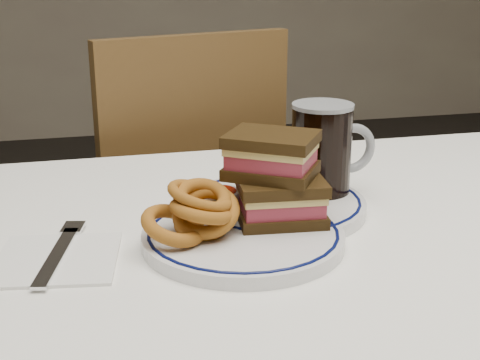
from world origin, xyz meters
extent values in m
cube|color=white|center=(0.00, 0.00, 0.73)|extent=(1.26, 0.86, 0.03)
cube|color=white|center=(0.00, 0.43, 0.65)|extent=(1.26, 0.01, 0.17)
cube|color=#4D3418|center=(-0.14, 0.80, 0.45)|extent=(0.54, 0.54, 0.04)
cylinder|color=#4D3418|center=(-0.02, 1.03, 0.21)|extent=(0.04, 0.04, 0.43)
cylinder|color=#4D3418|center=(0.09, 0.67, 0.21)|extent=(0.04, 0.04, 0.43)
cylinder|color=#4D3418|center=(-0.38, 0.92, 0.21)|extent=(0.04, 0.04, 0.43)
cube|color=#4D3418|center=(-0.09, 0.61, 0.71)|extent=(0.43, 0.16, 0.48)
cylinder|color=silver|center=(-0.14, 0.00, 0.76)|extent=(0.26, 0.26, 0.02)
torus|color=#091045|center=(-0.14, 0.00, 0.77)|extent=(0.24, 0.24, 0.00)
cube|color=black|center=(-0.08, 0.02, 0.77)|extent=(0.12, 0.10, 0.01)
cube|color=#AD3250|center=(-0.08, 0.02, 0.79)|extent=(0.11, 0.09, 0.02)
cube|color=tan|center=(-0.08, 0.02, 0.80)|extent=(0.11, 0.09, 0.01)
cube|color=black|center=(-0.08, 0.02, 0.82)|extent=(0.12, 0.10, 0.01)
cube|color=black|center=(-0.09, 0.04, 0.83)|extent=(0.14, 0.13, 0.01)
cube|color=#AD3250|center=(-0.09, 0.04, 0.85)|extent=(0.13, 0.12, 0.02)
cube|color=tan|center=(-0.09, 0.04, 0.86)|extent=(0.13, 0.13, 0.01)
cube|color=black|center=(-0.09, 0.04, 0.87)|extent=(0.14, 0.13, 0.01)
torus|color=#6F350E|center=(-0.18, 0.02, 0.78)|extent=(0.08, 0.07, 0.05)
torus|color=#6F350E|center=(-0.22, -0.01, 0.79)|extent=(0.09, 0.08, 0.05)
torus|color=#6F350E|center=(-0.18, 0.00, 0.80)|extent=(0.09, 0.08, 0.07)
torus|color=#6F350E|center=(-0.19, -0.01, 0.80)|extent=(0.08, 0.08, 0.04)
torus|color=#6F350E|center=(-0.18, 0.01, 0.81)|extent=(0.08, 0.08, 0.04)
torus|color=#6F350E|center=(-0.19, 0.01, 0.82)|extent=(0.08, 0.08, 0.04)
cylinder|color=white|center=(-0.15, 0.07, 0.78)|extent=(0.06, 0.06, 0.03)
cylinder|color=#921002|center=(-0.15, 0.07, 0.79)|extent=(0.05, 0.05, 0.01)
cylinder|color=black|center=(0.01, 0.12, 0.82)|extent=(0.09, 0.09, 0.14)
cylinder|color=gray|center=(0.01, 0.12, 0.89)|extent=(0.09, 0.09, 0.01)
torus|color=gray|center=(0.06, 0.13, 0.83)|extent=(0.08, 0.02, 0.08)
cylinder|color=silver|center=(-0.06, 0.10, 0.76)|extent=(0.26, 0.26, 0.02)
torus|color=#091045|center=(-0.06, 0.10, 0.77)|extent=(0.24, 0.24, 0.00)
torus|color=#6F350E|center=(-0.08, 0.11, 0.77)|extent=(0.08, 0.08, 0.04)
torus|color=#6F350E|center=(-0.05, 0.08, 0.78)|extent=(0.07, 0.07, 0.05)
torus|color=#6F350E|center=(-0.04, 0.10, 0.79)|extent=(0.08, 0.07, 0.05)
torus|color=#6F350E|center=(-0.06, 0.08, 0.80)|extent=(0.08, 0.08, 0.05)
cube|color=white|center=(-0.36, 0.00, 0.75)|extent=(0.16, 0.16, 0.00)
cube|color=silver|center=(-0.36, 0.00, 0.76)|extent=(0.05, 0.16, 0.00)
cube|color=silver|center=(-0.34, 0.09, 0.76)|extent=(0.03, 0.04, 0.00)
camera|label=1|loc=(-0.32, -0.75, 1.10)|focal=50.00mm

